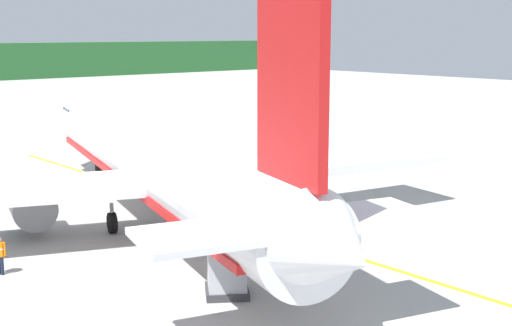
# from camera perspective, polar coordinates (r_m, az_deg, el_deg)

# --- Properties ---
(ground) EXTENTS (240.00, 320.00, 0.20)m
(ground) POSITION_cam_1_polar(r_m,az_deg,el_deg) (63.30, -18.75, 0.44)
(ground) COLOR #A8A8A3
(airliner_foreground) EXTENTS (34.17, 40.91, 11.90)m
(airliner_foreground) POSITION_cam_1_polar(r_m,az_deg,el_deg) (38.63, -8.15, 0.06)
(airliner_foreground) COLOR white
(airliner_foreground) RESTS_ON ground
(cargo_container_near) EXTENTS (2.34, 2.34, 2.08)m
(cargo_container_near) POSITION_cam_1_polar(r_m,az_deg,el_deg) (28.46, -2.35, -8.62)
(cargo_container_near) COLOR #333338
(cargo_container_near) RESTS_ON ground
(crew_marshaller) EXTENTS (0.43, 0.55, 1.68)m
(crew_marshaller) POSITION_cam_1_polar(r_m,az_deg,el_deg) (32.61, -19.83, -6.75)
(crew_marshaller) COLOR #191E33
(crew_marshaller) RESTS_ON ground
(apron_guide_line) EXTENTS (0.30, 60.00, 0.01)m
(apron_guide_line) POSITION_cam_1_polar(r_m,az_deg,el_deg) (38.10, 0.42, -5.21)
(apron_guide_line) COLOR yellow
(apron_guide_line) RESTS_ON ground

